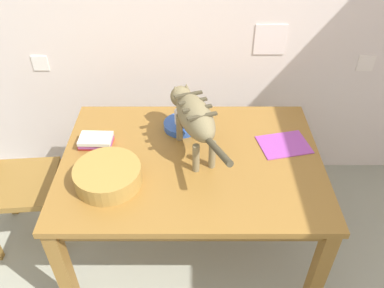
% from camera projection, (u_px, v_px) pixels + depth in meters
% --- Properties ---
extents(wall_rear, '(4.23, 0.11, 2.50)m').
position_uv_depth(wall_rear, '(184.00, 7.00, 2.37)').
color(wall_rear, silver).
rests_on(wall_rear, ground_plane).
extents(dining_table, '(1.38, 0.99, 0.73)m').
position_uv_depth(dining_table, '(192.00, 170.00, 2.13)').
color(dining_table, olive).
rests_on(dining_table, ground_plane).
extents(cat, '(0.30, 0.70, 0.32)m').
position_uv_depth(cat, '(194.00, 116.00, 1.99)').
color(cat, olive).
rests_on(cat, dining_table).
extents(saucer_bowl, '(0.21, 0.21, 0.04)m').
position_uv_depth(saucer_bowl, '(182.00, 125.00, 2.28)').
color(saucer_bowl, '#3058B2').
rests_on(saucer_bowl, dining_table).
extents(coffee_mug, '(0.12, 0.08, 0.08)m').
position_uv_depth(coffee_mug, '(183.00, 117.00, 2.24)').
color(coffee_mug, silver).
rests_on(coffee_mug, saucer_bowl).
extents(magazine, '(0.30, 0.26, 0.01)m').
position_uv_depth(magazine, '(285.00, 145.00, 2.16)').
color(magazine, purple).
rests_on(magazine, dining_table).
extents(book_stack, '(0.19, 0.14, 0.06)m').
position_uv_depth(book_stack, '(97.00, 141.00, 2.15)').
color(book_stack, '#DA3839').
rests_on(book_stack, dining_table).
extents(wicker_basket, '(0.33, 0.33, 0.10)m').
position_uv_depth(wicker_basket, '(108.00, 175.00, 1.91)').
color(wicker_basket, '#A8803A').
rests_on(wicker_basket, dining_table).
extents(wooden_chair_near, '(0.45, 0.45, 0.95)m').
position_uv_depth(wooden_chair_near, '(11.00, 182.00, 2.32)').
color(wooden_chair_near, olive).
rests_on(wooden_chair_near, ground_plane).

